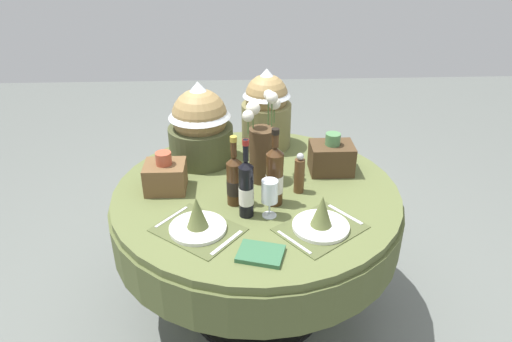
{
  "coord_description": "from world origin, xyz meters",
  "views": [
    {
      "loc": [
        -0.09,
        -1.93,
        1.88
      ],
      "look_at": [
        0.0,
        0.03,
        0.81
      ],
      "focal_mm": 32.79,
      "sensor_mm": 36.0,
      "label": 1
    }
  ],
  "objects_px": {
    "woven_basket_side_right": "(331,157)",
    "pepper_mill": "(299,174)",
    "flower_vase": "(262,146)",
    "wine_bottle_centre": "(275,176)",
    "dining_table": "(256,214)",
    "wine_bottle_right": "(234,180)",
    "wine_glass_right": "(270,192)",
    "place_setting_left": "(197,221)",
    "gift_tub_back_left": "(200,121)",
    "wine_bottle_left": "(246,188)",
    "woven_basket_side_left": "(165,176)",
    "book_on_table": "(261,254)",
    "place_setting_right": "(321,219)",
    "gift_tub_back_centre": "(266,106)"
  },
  "relations": [
    {
      "from": "wine_bottle_left",
      "to": "woven_basket_side_left",
      "type": "height_order",
      "value": "wine_bottle_left"
    },
    {
      "from": "wine_bottle_right",
      "to": "book_on_table",
      "type": "bearing_deg",
      "value": -75.76
    },
    {
      "from": "place_setting_left",
      "to": "flower_vase",
      "type": "bearing_deg",
      "value": 55.42
    },
    {
      "from": "woven_basket_side_left",
      "to": "place_setting_left",
      "type": "bearing_deg",
      "value": -63.27
    },
    {
      "from": "dining_table",
      "to": "flower_vase",
      "type": "distance_m",
      "value": 0.35
    },
    {
      "from": "wine_bottle_right",
      "to": "wine_glass_right",
      "type": "distance_m",
      "value": 0.19
    },
    {
      "from": "flower_vase",
      "to": "wine_bottle_right",
      "type": "distance_m",
      "value": 0.26
    },
    {
      "from": "flower_vase",
      "to": "wine_glass_right",
      "type": "bearing_deg",
      "value": -87.38
    },
    {
      "from": "dining_table",
      "to": "woven_basket_side_right",
      "type": "distance_m",
      "value": 0.48
    },
    {
      "from": "place_setting_left",
      "to": "wine_bottle_right",
      "type": "xyz_separation_m",
      "value": [
        0.16,
        0.21,
        0.07
      ]
    },
    {
      "from": "wine_bottle_centre",
      "to": "pepper_mill",
      "type": "distance_m",
      "value": 0.16
    },
    {
      "from": "wine_bottle_right",
      "to": "dining_table",
      "type": "bearing_deg",
      "value": 49.19
    },
    {
      "from": "place_setting_right",
      "to": "wine_bottle_left",
      "type": "height_order",
      "value": "wine_bottle_left"
    },
    {
      "from": "place_setting_left",
      "to": "wine_bottle_left",
      "type": "bearing_deg",
      "value": 27.25
    },
    {
      "from": "gift_tub_back_left",
      "to": "woven_basket_side_left",
      "type": "bearing_deg",
      "value": -116.47
    },
    {
      "from": "dining_table",
      "to": "book_on_table",
      "type": "bearing_deg",
      "value": -90.69
    },
    {
      "from": "flower_vase",
      "to": "wine_bottle_centre",
      "type": "distance_m",
      "value": 0.23
    },
    {
      "from": "wine_bottle_left",
      "to": "book_on_table",
      "type": "relative_size",
      "value": 2.09
    },
    {
      "from": "gift_tub_back_centre",
      "to": "woven_basket_side_right",
      "type": "bearing_deg",
      "value": -46.31
    },
    {
      "from": "wine_bottle_left",
      "to": "wine_bottle_centre",
      "type": "bearing_deg",
      "value": 35.69
    },
    {
      "from": "gift_tub_back_left",
      "to": "book_on_table",
      "type": "bearing_deg",
      "value": -71.81
    },
    {
      "from": "wine_glass_right",
      "to": "woven_basket_side_left",
      "type": "xyz_separation_m",
      "value": [
        -0.48,
        0.25,
        -0.05
      ]
    },
    {
      "from": "wine_bottle_left",
      "to": "woven_basket_side_left",
      "type": "xyz_separation_m",
      "value": [
        -0.38,
        0.24,
        -0.06
      ]
    },
    {
      "from": "wine_bottle_left",
      "to": "wine_glass_right",
      "type": "xyz_separation_m",
      "value": [
        0.1,
        -0.01,
        -0.01
      ]
    },
    {
      "from": "flower_vase",
      "to": "wine_bottle_centre",
      "type": "height_order",
      "value": "flower_vase"
    },
    {
      "from": "gift_tub_back_centre",
      "to": "wine_bottle_centre",
      "type": "bearing_deg",
      "value": -90.24
    },
    {
      "from": "place_setting_right",
      "to": "wine_glass_right",
      "type": "height_order",
      "value": "wine_glass_right"
    },
    {
      "from": "woven_basket_side_left",
      "to": "flower_vase",
      "type": "bearing_deg",
      "value": 9.75
    },
    {
      "from": "flower_vase",
      "to": "gift_tub_back_left",
      "type": "relative_size",
      "value": 1.03
    },
    {
      "from": "place_setting_left",
      "to": "wine_bottle_right",
      "type": "height_order",
      "value": "wine_bottle_right"
    },
    {
      "from": "dining_table",
      "to": "wine_bottle_centre",
      "type": "relative_size",
      "value": 3.79
    },
    {
      "from": "flower_vase",
      "to": "wine_bottle_right",
      "type": "height_order",
      "value": "flower_vase"
    },
    {
      "from": "place_setting_right",
      "to": "gift_tub_back_centre",
      "type": "distance_m",
      "value": 0.87
    },
    {
      "from": "book_on_table",
      "to": "woven_basket_side_right",
      "type": "xyz_separation_m",
      "value": [
        0.4,
        0.67,
        0.07
      ]
    },
    {
      "from": "pepper_mill",
      "to": "gift_tub_back_left",
      "type": "distance_m",
      "value": 0.61
    },
    {
      "from": "pepper_mill",
      "to": "woven_basket_side_left",
      "type": "bearing_deg",
      "value": 175.59
    },
    {
      "from": "woven_basket_side_right",
      "to": "pepper_mill",
      "type": "bearing_deg",
      "value": -133.99
    },
    {
      "from": "place_setting_left",
      "to": "place_setting_right",
      "type": "xyz_separation_m",
      "value": [
        0.51,
        -0.01,
        0.0
      ]
    },
    {
      "from": "dining_table",
      "to": "flower_vase",
      "type": "xyz_separation_m",
      "value": [
        0.03,
        0.1,
        0.33
      ]
    },
    {
      "from": "flower_vase",
      "to": "woven_basket_side_right",
      "type": "bearing_deg",
      "value": 10.72
    },
    {
      "from": "pepper_mill",
      "to": "book_on_table",
      "type": "height_order",
      "value": "pepper_mill"
    },
    {
      "from": "wine_bottle_centre",
      "to": "wine_bottle_left",
      "type": "bearing_deg",
      "value": -144.31
    },
    {
      "from": "place_setting_left",
      "to": "woven_basket_side_left",
      "type": "distance_m",
      "value": 0.38
    },
    {
      "from": "book_on_table",
      "to": "woven_basket_side_left",
      "type": "xyz_separation_m",
      "value": [
        -0.43,
        0.52,
        0.07
      ]
    },
    {
      "from": "wine_bottle_left",
      "to": "wine_bottle_centre",
      "type": "xyz_separation_m",
      "value": [
        0.13,
        0.09,
        0.01
      ]
    },
    {
      "from": "wine_glass_right",
      "to": "wine_bottle_centre",
      "type": "bearing_deg",
      "value": 74.49
    },
    {
      "from": "place_setting_left",
      "to": "pepper_mill",
      "type": "xyz_separation_m",
      "value": [
        0.46,
        0.29,
        0.05
      ]
    },
    {
      "from": "book_on_table",
      "to": "woven_basket_side_right",
      "type": "distance_m",
      "value": 0.78
    },
    {
      "from": "pepper_mill",
      "to": "place_setting_right",
      "type": "bearing_deg",
      "value": -79.71
    },
    {
      "from": "place_setting_right",
      "to": "gift_tub_back_left",
      "type": "bearing_deg",
      "value": 128.89
    }
  ]
}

